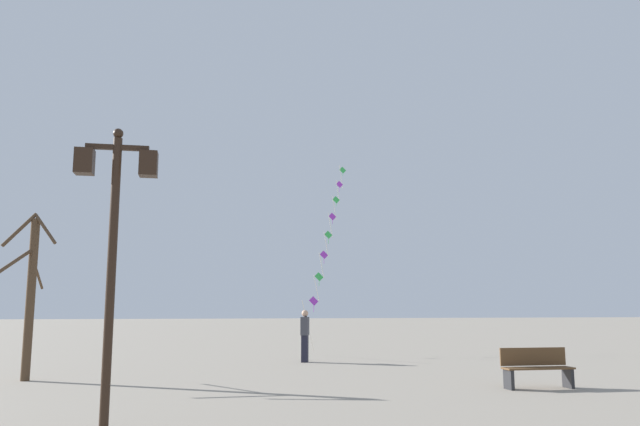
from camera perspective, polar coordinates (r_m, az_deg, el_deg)
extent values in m
plane|color=gray|center=(20.91, -7.98, -13.50)|extent=(160.00, 160.00, 0.00)
cylinder|color=black|center=(10.13, -18.62, -5.77)|extent=(0.14, 0.14, 4.47)
sphere|color=black|center=(10.48, -18.01, 6.95)|extent=(0.16, 0.16, 0.16)
cube|color=black|center=(10.42, -18.07, 5.73)|extent=(0.97, 0.08, 0.08)
cube|color=black|center=(10.44, -20.79, 4.44)|extent=(0.28, 0.28, 0.40)
cube|color=beige|center=(10.44, -20.79, 4.44)|extent=(0.19, 0.19, 0.30)
cube|color=black|center=(10.31, -15.45, 4.34)|extent=(0.28, 0.28, 0.40)
cube|color=beige|center=(10.31, -15.45, 4.34)|extent=(0.19, 0.19, 0.30)
cylinder|color=brown|center=(22.12, -1.68, -13.07)|extent=(0.06, 0.06, 0.18)
cylinder|color=silver|center=(23.11, -1.10, -10.35)|extent=(0.79, 2.01, 1.88)
cylinder|color=silver|center=(24.71, -0.33, -6.94)|extent=(0.43, 1.07, 1.00)
cylinder|color=silver|center=(25.87, 0.14, -4.84)|extent=(0.43, 1.07, 1.00)
cylinder|color=silver|center=(27.05, 0.57, -2.91)|extent=(0.43, 1.07, 1.00)
cylinder|color=silver|center=(28.27, 0.96, -1.15)|extent=(0.43, 1.07, 1.00)
cylinder|color=silver|center=(29.52, 1.32, 0.46)|extent=(0.43, 1.07, 1.00)
cylinder|color=silver|center=(30.78, 1.65, 1.95)|extent=(0.43, 1.07, 1.00)
cylinder|color=silver|center=(32.07, 1.95, 3.31)|extent=(0.43, 1.07, 1.00)
cube|color=purple|center=(24.15, -0.58, -8.07)|extent=(0.36, 0.09, 0.37)
cylinder|color=purple|center=(24.15, -0.59, -8.73)|extent=(0.02, 0.03, 0.27)
cube|color=green|center=(25.28, -0.09, -5.86)|extent=(0.36, 0.09, 0.37)
cylinder|color=green|center=(25.27, -0.09, -6.45)|extent=(0.02, 0.05, 0.23)
cube|color=purple|center=(26.46, 0.36, -3.85)|extent=(0.34, 0.17, 0.37)
cylinder|color=purple|center=(26.44, 0.36, -4.41)|extent=(0.03, 0.04, 0.23)
cube|color=green|center=(27.66, 0.77, -2.01)|extent=(0.34, 0.16, 0.37)
cylinder|color=green|center=(27.63, 0.77, -2.57)|extent=(0.02, 0.03, 0.25)
cube|color=purple|center=(28.89, 1.14, -0.33)|extent=(0.34, 0.17, 0.37)
cylinder|color=purple|center=(28.86, 1.15, -0.81)|extent=(0.03, 0.03, 0.20)
cube|color=green|center=(30.15, 1.49, 1.22)|extent=(0.34, 0.16, 0.37)
cylinder|color=green|center=(30.11, 1.49, 0.78)|extent=(0.02, 0.03, 0.18)
cube|color=purple|center=(31.42, 1.80, 2.64)|extent=(0.32, 0.21, 0.37)
cylinder|color=purple|center=(31.37, 1.80, 2.17)|extent=(0.04, 0.04, 0.24)
cube|color=green|center=(32.72, 2.09, 3.95)|extent=(0.36, 0.07, 0.37)
cylinder|color=green|center=(32.67, 2.10, 3.55)|extent=(0.02, 0.03, 0.17)
cube|color=#1E1E2D|center=(21.13, -1.40, -12.31)|extent=(0.29, 0.35, 0.90)
cube|color=#3F3F47|center=(21.09, -1.40, -10.33)|extent=(0.35, 0.44, 0.60)
sphere|color=tan|center=(21.09, -1.39, -9.19)|extent=(0.22, 0.22, 0.22)
cylinder|color=#3F3F47|center=(21.31, -1.29, -9.85)|extent=(0.21, 0.40, 0.50)
cylinder|color=#4C3826|center=(17.43, -25.02, -7.10)|extent=(0.22, 0.22, 4.06)
cylinder|color=#4C3826|center=(17.41, -25.84, -1.38)|extent=(0.74, 0.54, 0.94)
cylinder|color=#4C3826|center=(18.03, -24.47, -5.14)|extent=(0.09, 1.22, 0.75)
cylinder|color=#4C3826|center=(17.11, -26.24, -4.03)|extent=(0.74, 0.99, 0.82)
cylinder|color=#4C3826|center=(17.17, -23.87, -1.35)|extent=(0.73, 0.71, 0.83)
cube|color=brown|center=(15.20, 19.37, -13.28)|extent=(1.60, 0.44, 0.04)
cube|color=brown|center=(15.36, 18.94, -12.34)|extent=(1.60, 0.06, 0.40)
cube|color=#262628|center=(14.88, 16.92, -14.37)|extent=(0.08, 0.38, 0.45)
cube|color=#262628|center=(15.58, 21.79, -13.86)|extent=(0.08, 0.38, 0.45)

